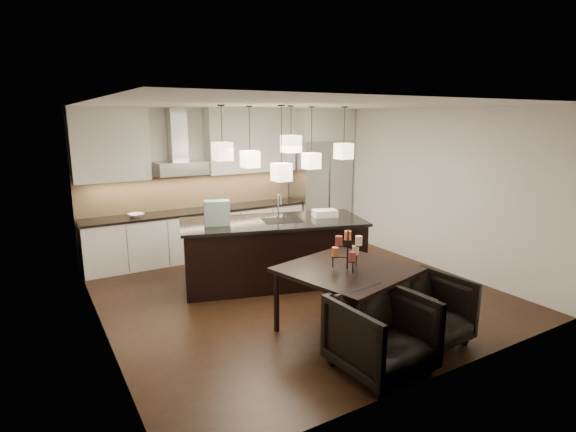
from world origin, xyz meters
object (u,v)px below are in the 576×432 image
refrigerator (320,190)px  dining_table (346,300)px  armchair_right (427,310)px  armchair_left (382,334)px  island_body (273,253)px

refrigerator → dining_table: bearing=-120.3°
dining_table → armchair_right: (0.66, -0.69, -0.02)m
armchair_left → refrigerator: bearing=59.0°
dining_table → island_body: bearing=74.8°
armchair_left → island_body: bearing=80.8°
refrigerator → armchair_left: size_ratio=2.33×
refrigerator → island_body: refrigerator is taller
dining_table → armchair_left: 0.94m
island_body → armchair_right: island_body is taller
refrigerator → armchair_right: size_ratio=2.46×
refrigerator → armchair_right: refrigerator is taller
armchair_right → armchair_left: bearing=-170.7°
dining_table → armchair_left: armchair_left is taller
armchair_left → armchair_right: size_ratio=1.06×
island_body → dining_table: bearing=-75.1°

